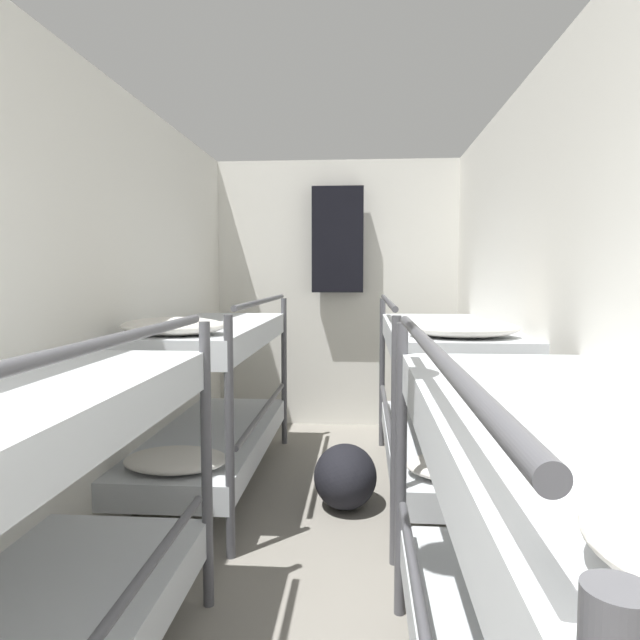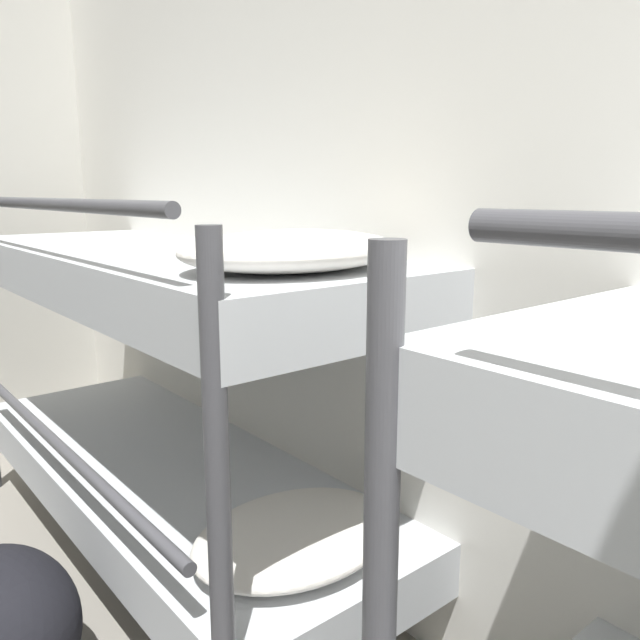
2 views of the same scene
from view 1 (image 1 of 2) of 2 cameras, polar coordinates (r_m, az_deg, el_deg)
wall_left at (r=2.75m, az=-24.43°, el=0.51°), size 0.06×5.40×2.35m
wall_right at (r=2.56m, az=23.78°, el=0.26°), size 0.06×5.40×2.35m
wall_back at (r=5.08m, az=1.68°, el=2.58°), size 2.23×0.06×2.35m
bunk_stack_right_near at (r=1.47m, az=25.21°, el=-24.76°), size 0.69×1.90×1.20m
bunk_stack_left_far at (r=3.64m, az=-10.96°, el=-6.77°), size 0.69×1.90×1.20m
bunk_stack_right_far at (r=3.55m, az=12.11°, el=-7.09°), size 0.69×1.90×1.20m
duffel_bag at (r=3.43m, az=2.54°, el=-15.34°), size 0.36×0.45×0.36m
hanging_coat at (r=4.94m, az=1.79°, el=8.02°), size 0.44×0.12×0.90m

